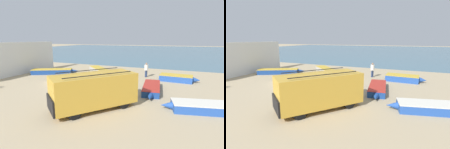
{
  "view_description": "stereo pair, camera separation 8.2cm",
  "coord_description": "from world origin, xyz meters",
  "views": [
    {
      "loc": [
        6.9,
        -12.63,
        4.16
      ],
      "look_at": [
        0.92,
        1.5,
        1.0
      ],
      "focal_mm": 28.0,
      "sensor_mm": 36.0,
      "label": 1
    },
    {
      "loc": [
        6.98,
        -12.6,
        4.16
      ],
      "look_at": [
        0.92,
        1.5,
        1.0
      ],
      "focal_mm": 28.0,
      "sensor_mm": 36.0,
      "label": 2
    }
  ],
  "objects": [
    {
      "name": "ground_plane",
      "position": [
        0.0,
        0.0,
        0.0
      ],
      "size": [
        200.0,
        200.0,
        0.0
      ],
      "primitive_type": "plane",
      "color": "tan"
    },
    {
      "name": "sea_water",
      "position": [
        0.0,
        52.0,
        0.0
      ],
      "size": [
        120.0,
        80.0,
        0.01
      ],
      "primitive_type": "cube",
      "color": "#477084",
      "rests_on": "ground_plane"
    },
    {
      "name": "harbor_wall",
      "position": [
        -11.05,
        1.0,
        1.89
      ],
      "size": [
        0.5,
        12.52,
        3.77
      ],
      "primitive_type": "cube",
      "color": "silver",
      "rests_on": "ground_plane"
    },
    {
      "name": "parked_van",
      "position": [
        2.01,
        -3.85,
        1.17
      ],
      "size": [
        4.64,
        5.18,
        2.26
      ],
      "rotation": [
        0.0,
        0.0,
        4.05
      ],
      "color": "gold",
      "rests_on": "ground_plane"
    },
    {
      "name": "fishing_rowboat_0",
      "position": [
        4.57,
        0.97,
        0.25
      ],
      "size": [
        1.78,
        4.76,
        0.51
      ],
      "rotation": [
        0.0,
        0.0,
        4.85
      ],
      "color": "navy",
      "rests_on": "ground_plane"
    },
    {
      "name": "fishing_rowboat_1",
      "position": [
        -2.64,
        6.04,
        0.33
      ],
      "size": [
        4.27,
        4.03,
        0.66
      ],
      "rotation": [
        0.0,
        0.0,
        5.54
      ],
      "color": "#ADA89E",
      "rests_on": "ground_plane"
    },
    {
      "name": "fishing_rowboat_2",
      "position": [
        -7.63,
        3.68,
        0.29
      ],
      "size": [
        5.4,
        3.44,
        0.57
      ],
      "rotation": [
        0.0,
        0.0,
        0.49
      ],
      "color": "navy",
      "rests_on": "ground_plane"
    },
    {
      "name": "fishing_rowboat_3",
      "position": [
        -3.49,
        -0.26,
        0.3
      ],
      "size": [
        4.38,
        3.57,
        0.59
      ],
      "rotation": [
        0.0,
        0.0,
        5.66
      ],
      "color": "#ADA89E",
      "rests_on": "ground_plane"
    },
    {
      "name": "fishing_rowboat_4",
      "position": [
        7.8,
        -1.85,
        0.26
      ],
      "size": [
        3.94,
        2.08,
        0.52
      ],
      "rotation": [
        0.0,
        0.0,
        3.37
      ],
      "color": "#234CA3",
      "rests_on": "ground_plane"
    },
    {
      "name": "fishing_rowboat_5",
      "position": [
        6.28,
        5.45,
        0.31
      ],
      "size": [
        3.77,
        1.69,
        0.62
      ],
      "rotation": [
        0.0,
        0.0,
        6.24
      ],
      "color": "#234CA3",
      "rests_on": "ground_plane"
    },
    {
      "name": "fisherman_0",
      "position": [
        3.03,
        6.14,
        0.95
      ],
      "size": [
        0.42,
        0.42,
        1.59
      ],
      "rotation": [
        0.0,
        0.0,
        5.6
      ],
      "color": "navy",
      "rests_on": "ground_plane"
    }
  ]
}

